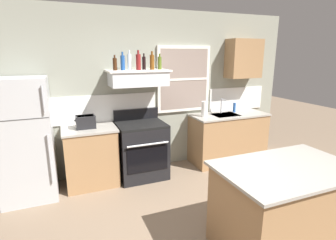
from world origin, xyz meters
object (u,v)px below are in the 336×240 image
object	(u,v)px
bottle_clear_tall	(129,62)
dish_soap_bottle	(234,107)
bottle_red_label_wine	(138,62)
bottle_amber_wine	(152,62)
stove_range	(142,149)
bottle_olive_oil_square	(160,63)
bottle_brown_stout	(115,64)
refrigerator	(25,140)
paper_towel_roll	(204,109)
kitchen_island	(284,208)
bottle_blue_liqueur	(123,62)
bottle_balsamic_dark	(144,63)
toaster	(86,122)

from	to	relation	value
bottle_clear_tall	dish_soap_bottle	bearing A→B (deg)	-0.24
bottle_red_label_wine	bottle_amber_wine	size ratio (longest dim) A/B	1.04
bottle_red_label_wine	bottle_amber_wine	xyz separation A→B (m)	(0.23, 0.02, -0.01)
stove_range	dish_soap_bottle	size ratio (longest dim) A/B	6.06
bottle_amber_wine	bottle_olive_oil_square	xyz separation A→B (m)	(0.13, 0.01, -0.02)
bottle_red_label_wine	bottle_olive_oil_square	world-z (taller)	bottle_red_label_wine
bottle_brown_stout	bottle_clear_tall	xyz separation A→B (m)	(0.23, 0.04, 0.03)
bottle_red_label_wine	bottle_amber_wine	world-z (taller)	bottle_red_label_wine
refrigerator	bottle_clear_tall	distance (m)	1.85
refrigerator	paper_towel_roll	world-z (taller)	refrigerator
refrigerator	bottle_red_label_wine	world-z (taller)	bottle_red_label_wine
bottle_red_label_wine	kitchen_island	world-z (taller)	bottle_red_label_wine
bottle_clear_tall	bottle_olive_oil_square	world-z (taller)	bottle_clear_tall
stove_range	bottle_blue_liqueur	bearing A→B (deg)	155.95
bottle_amber_wine	kitchen_island	distance (m)	2.72
bottle_clear_tall	bottle_red_label_wine	size ratio (longest dim) A/B	1.01
bottle_blue_liqueur	bottle_brown_stout	bearing A→B (deg)	176.96
bottle_clear_tall	bottle_balsamic_dark	distance (m)	0.23
bottle_olive_oil_square	kitchen_island	size ratio (longest dim) A/B	0.18
toaster	bottle_red_label_wine	size ratio (longest dim) A/B	1.00
bottle_blue_liqueur	bottle_amber_wine	bearing A→B (deg)	-2.88
refrigerator	bottle_olive_oil_square	xyz separation A→B (m)	(2.01, 0.11, 1.00)
stove_range	kitchen_island	distance (m)	2.33
bottle_red_label_wine	kitchen_island	xyz separation A→B (m)	(0.88, -2.22, -1.41)
bottle_brown_stout	bottle_olive_oil_square	xyz separation A→B (m)	(0.71, -0.02, 0.01)
refrigerator	bottle_blue_liqueur	size ratio (longest dim) A/B	6.17
refrigerator	bottle_red_label_wine	distance (m)	1.94
bottle_brown_stout	bottle_olive_oil_square	size ratio (longest dim) A/B	0.93
bottle_balsamic_dark	bottle_olive_oil_square	world-z (taller)	bottle_balsamic_dark
refrigerator	paper_towel_roll	distance (m)	2.83
bottle_amber_wine	bottle_brown_stout	bearing A→B (deg)	177.09
dish_soap_bottle	bottle_balsamic_dark	bearing A→B (deg)	-179.64
bottle_clear_tall	bottle_amber_wine	distance (m)	0.35
paper_towel_roll	bottle_amber_wine	bearing A→B (deg)	177.41
bottle_balsamic_dark	stove_range	bearing A→B (deg)	-131.29
bottle_blue_liqueur	bottle_amber_wine	xyz separation A→B (m)	(0.46, -0.02, 0.00)
bottle_clear_tall	bottle_olive_oil_square	distance (m)	0.48
bottle_red_label_wine	dish_soap_bottle	xyz separation A→B (m)	(1.88, 0.08, -0.87)
bottle_clear_tall	paper_towel_roll	xyz separation A→B (m)	(1.29, -0.11, -0.83)
bottle_red_label_wine	paper_towel_roll	distance (m)	1.43
bottle_red_label_wine	stove_range	bearing A→B (deg)	-91.06
kitchen_island	paper_towel_roll	bearing A→B (deg)	82.34
bottle_balsamic_dark	dish_soap_bottle	bearing A→B (deg)	0.36
refrigerator	bottle_clear_tall	world-z (taller)	bottle_clear_tall
paper_towel_roll	kitchen_island	distance (m)	2.29
stove_range	dish_soap_bottle	distance (m)	1.96
bottle_amber_wine	kitchen_island	world-z (taller)	bottle_amber_wine
bottle_blue_liqueur	paper_towel_roll	bearing A→B (deg)	-2.69
bottle_clear_tall	bottle_red_label_wine	distance (m)	0.15
paper_towel_roll	dish_soap_bottle	size ratio (longest dim) A/B	1.50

